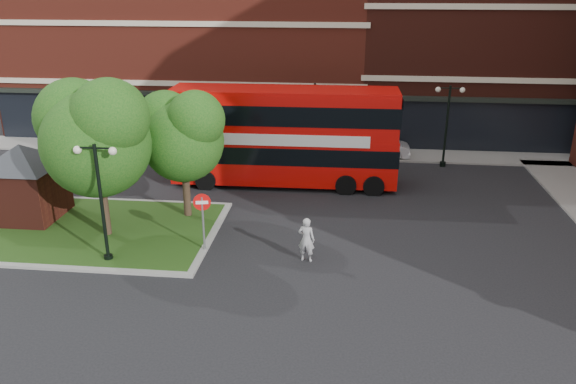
# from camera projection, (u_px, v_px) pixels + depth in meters

# --- Properties ---
(ground) EXTENTS (120.00, 120.00, 0.00)m
(ground) POSITION_uv_depth(u_px,v_px,m) (240.00, 271.00, 22.29)
(ground) COLOR black
(ground) RESTS_ON ground
(pavement_far) EXTENTS (44.00, 3.00, 0.12)m
(pavement_far) POSITION_uv_depth(u_px,v_px,m) (286.00, 151.00, 37.60)
(pavement_far) COLOR slate
(pavement_far) RESTS_ON ground
(terrace_far_left) EXTENTS (26.00, 12.00, 14.00)m
(terrace_far_left) POSITION_uv_depth(u_px,v_px,m) (193.00, 33.00, 42.91)
(terrace_far_left) COLOR maroon
(terrace_far_left) RESTS_ON ground
(terrace_far_right) EXTENTS (18.00, 12.00, 16.00)m
(terrace_far_right) POSITION_uv_depth(u_px,v_px,m) (490.00, 22.00, 40.35)
(terrace_far_right) COLOR #471911
(terrace_far_right) RESTS_ON ground
(traffic_island) EXTENTS (12.60, 7.60, 0.15)m
(traffic_island) POSITION_uv_depth(u_px,v_px,m) (81.00, 229.00, 25.85)
(traffic_island) COLOR gray
(traffic_island) RESTS_ON ground
(kiosk) EXTENTS (6.51, 6.51, 3.60)m
(kiosk) POSITION_uv_depth(u_px,v_px,m) (23.00, 174.00, 26.29)
(kiosk) COLOR #471911
(kiosk) RESTS_ON traffic_island
(tree_island_west) EXTENTS (5.40, 4.71, 7.21)m
(tree_island_west) POSITION_uv_depth(u_px,v_px,m) (94.00, 133.00, 23.64)
(tree_island_west) COLOR #2D2116
(tree_island_west) RESTS_ON ground
(tree_island_east) EXTENTS (4.46, 3.90, 6.29)m
(tree_island_east) POSITION_uv_depth(u_px,v_px,m) (181.00, 132.00, 25.85)
(tree_island_east) COLOR #2D2116
(tree_island_east) RESTS_ON ground
(lamp_island) EXTENTS (1.72, 0.36, 5.00)m
(lamp_island) POSITION_uv_depth(u_px,v_px,m) (101.00, 197.00, 22.02)
(lamp_island) COLOR black
(lamp_island) RESTS_ON ground
(lamp_far_left) EXTENTS (1.72, 0.36, 5.00)m
(lamp_far_left) POSITION_uv_depth(u_px,v_px,m) (314.00, 118.00, 34.56)
(lamp_far_left) COLOR black
(lamp_far_left) RESTS_ON ground
(lamp_far_right) EXTENTS (1.72, 0.36, 5.00)m
(lamp_far_right) POSITION_uv_depth(u_px,v_px,m) (447.00, 122.00, 33.76)
(lamp_far_right) COLOR black
(lamp_far_right) RESTS_ON ground
(bus) EXTENTS (12.39, 2.99, 4.72)m
(bus) POSITION_uv_depth(u_px,v_px,m) (284.00, 130.00, 30.77)
(bus) COLOR red
(bus) RESTS_ON ground
(woman) EXTENTS (0.77, 0.59, 1.90)m
(woman) POSITION_uv_depth(u_px,v_px,m) (306.00, 240.00, 22.79)
(woman) COLOR #9D9D9F
(woman) RESTS_ON ground
(car_silver) EXTENTS (4.78, 2.41, 1.56)m
(car_silver) POSITION_uv_depth(u_px,v_px,m) (283.00, 149.00, 35.49)
(car_silver) COLOR #A6A9AD
(car_silver) RESTS_ON ground
(car_white) EXTENTS (4.54, 1.75, 1.48)m
(car_white) POSITION_uv_depth(u_px,v_px,m) (375.00, 146.00, 36.31)
(car_white) COLOR white
(car_white) RESTS_ON ground
(no_entry_sign) EXTENTS (0.73, 0.19, 2.64)m
(no_entry_sign) POSITION_uv_depth(u_px,v_px,m) (202.00, 211.00, 23.20)
(no_entry_sign) COLOR slate
(no_entry_sign) RESTS_ON ground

